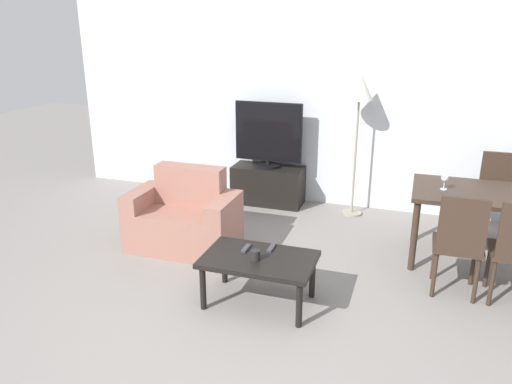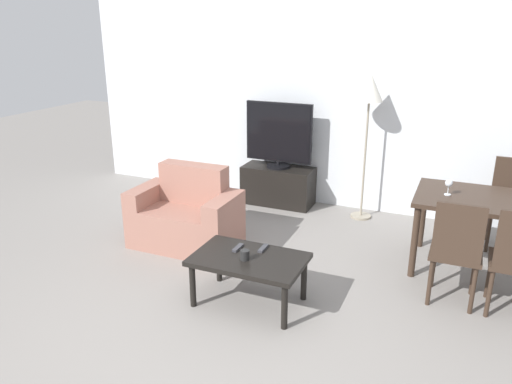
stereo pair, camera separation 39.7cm
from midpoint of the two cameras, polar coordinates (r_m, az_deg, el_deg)
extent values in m
plane|color=gray|center=(3.62, -1.88, -18.80)|extent=(18.00, 18.00, 0.00)
cube|color=silver|center=(6.14, 11.79, 10.48)|extent=(6.95, 0.06, 2.70)
cube|color=#9E6B5B|center=(5.16, -5.89, -4.07)|extent=(0.72, 0.61, 0.41)
cube|color=#9E6B5B|center=(5.18, -4.94, 0.95)|extent=(0.72, 0.20, 0.41)
cube|color=#9E6B5B|center=(5.35, -10.17, -2.38)|extent=(0.18, 0.61, 0.59)
cube|color=#9E6B5B|center=(4.93, -1.33, -3.95)|extent=(0.18, 0.61, 0.59)
cube|color=black|center=(6.32, 4.34, 0.73)|extent=(0.89, 0.40, 0.48)
cylinder|color=black|center=(6.25, 4.39, 2.96)|extent=(0.30, 0.30, 0.03)
cylinder|color=black|center=(6.24, 4.40, 3.31)|extent=(0.04, 0.04, 0.05)
cube|color=black|center=(6.14, 4.49, 6.81)|extent=(0.84, 0.04, 0.73)
cube|color=black|center=(6.12, 4.42, 6.77)|extent=(0.81, 0.01, 0.69)
cube|color=black|center=(4.05, 2.01, -7.75)|extent=(0.90, 0.57, 0.04)
cylinder|color=black|center=(4.11, -4.48, -10.65)|extent=(0.05, 0.05, 0.38)
cylinder|color=black|center=(3.85, 6.30, -12.96)|extent=(0.05, 0.05, 0.38)
cylinder|color=black|center=(4.48, -1.70, -7.99)|extent=(0.05, 0.05, 0.38)
cylinder|color=black|center=(4.24, 8.22, -9.86)|extent=(0.05, 0.05, 0.38)
cube|color=#38281E|center=(4.99, 27.27, -0.92)|extent=(1.26, 0.82, 0.04)
cylinder|color=#38281E|center=(4.77, 19.96, -5.42)|extent=(0.06, 0.06, 0.68)
cylinder|color=#38281E|center=(5.42, 20.55, -2.56)|extent=(0.06, 0.06, 0.68)
cube|color=#38281E|center=(4.47, 24.28, -6.41)|extent=(0.40, 0.40, 0.04)
cylinder|color=#38281E|center=(4.70, 21.95, -7.83)|extent=(0.04, 0.04, 0.41)
cylinder|color=#38281E|center=(4.72, 25.90, -8.32)|extent=(0.04, 0.04, 0.41)
cylinder|color=#38281E|center=(4.41, 21.75, -9.62)|extent=(0.04, 0.04, 0.41)
cylinder|color=#38281E|center=(4.43, 25.98, -10.14)|extent=(0.04, 0.04, 0.41)
cube|color=#38281E|center=(4.21, 24.72, -4.31)|extent=(0.37, 0.04, 0.47)
cube|color=#38281E|center=(5.70, 28.79, -1.76)|extent=(0.40, 0.40, 0.04)
cylinder|color=#38281E|center=(5.60, 26.91, -4.23)|extent=(0.04, 0.04, 0.41)
cylinder|color=#38281E|center=(5.91, 26.79, -3.07)|extent=(0.04, 0.04, 0.41)
cylinder|color=#38281E|center=(4.73, 27.33, -8.49)|extent=(0.04, 0.04, 0.41)
cylinder|color=#38281E|center=(4.44, 27.51, -10.31)|extent=(0.04, 0.04, 0.41)
cylinder|color=gray|center=(6.12, 13.70, -2.71)|extent=(0.24, 0.24, 0.02)
cylinder|color=gray|center=(5.90, 14.22, 3.50)|extent=(0.02, 0.02, 1.35)
cone|color=white|center=(5.74, 14.89, 11.50)|extent=(0.30, 0.30, 0.31)
cube|color=#38383D|center=(4.17, 3.57, -6.49)|extent=(0.04, 0.15, 0.02)
cube|color=#38383D|center=(4.17, 0.64, -6.44)|extent=(0.04, 0.15, 0.02)
cylinder|color=black|center=(3.98, 1.59, -7.26)|extent=(0.07, 0.07, 0.08)
cylinder|color=silver|center=(4.91, 23.23, -0.30)|extent=(0.06, 0.06, 0.01)
cylinder|color=silver|center=(4.90, 23.29, 0.13)|extent=(0.01, 0.01, 0.07)
sphere|color=silver|center=(4.88, 23.39, 0.90)|extent=(0.07, 0.07, 0.07)
camera|label=1|loc=(0.20, -87.64, 0.81)|focal=35.00mm
camera|label=2|loc=(0.20, 92.36, -0.81)|focal=35.00mm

